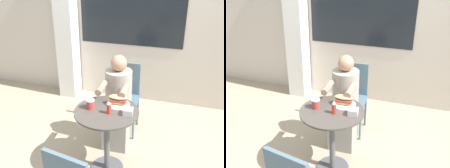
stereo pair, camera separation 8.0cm
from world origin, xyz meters
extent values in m
plane|color=tan|center=(0.00, 0.00, 0.00)|extent=(8.00, 8.00, 0.00)
cube|color=beige|center=(0.00, 1.68, 1.40)|extent=(8.00, 0.08, 2.80)
cube|color=silver|center=(-1.11, 1.49, 1.20)|extent=(0.27, 0.27, 2.40)
cylinder|color=#47423D|center=(0.00, 0.00, 0.70)|extent=(0.62, 0.62, 0.02)
cylinder|color=#515156|center=(0.00, 0.00, 0.35)|extent=(0.06, 0.06, 0.67)
cylinder|color=#515156|center=(0.00, 0.00, 0.01)|extent=(0.34, 0.34, 0.02)
cube|color=slate|center=(-0.02, 0.73, 0.44)|extent=(0.40, 0.40, 0.02)
cube|color=slate|center=(-0.03, 0.91, 0.66)|extent=(0.35, 0.05, 0.42)
cylinder|color=slate|center=(0.15, 0.57, 0.21)|extent=(0.03, 0.03, 0.43)
cylinder|color=slate|center=(-0.18, 0.56, 0.21)|extent=(0.03, 0.03, 0.43)
cylinder|color=slate|center=(0.13, 0.90, 0.21)|extent=(0.03, 0.03, 0.43)
cylinder|color=slate|center=(-0.20, 0.89, 0.21)|extent=(0.03, 0.03, 0.43)
cube|color=gray|center=(-0.02, 0.46, 0.23)|extent=(0.30, 0.39, 0.45)
cylinder|color=gray|center=(-0.02, 0.51, 0.68)|extent=(0.30, 0.30, 0.47)
sphere|color=tan|center=(-0.02, 0.51, 1.01)|extent=(0.18, 0.18, 0.18)
cylinder|color=tan|center=(0.11, 0.25, 0.82)|extent=(0.08, 0.24, 0.07)
cylinder|color=tan|center=(-0.13, 0.24, 0.82)|extent=(0.08, 0.24, 0.07)
cylinder|color=white|center=(0.07, 0.15, 0.71)|extent=(0.23, 0.23, 0.01)
ellipsoid|color=#DBB77A|center=(0.07, 0.15, 0.74)|extent=(0.19, 0.09, 0.04)
cube|color=#B74233|center=(0.07, 0.15, 0.77)|extent=(0.18, 0.10, 0.01)
ellipsoid|color=#DBB77A|center=(0.07, 0.15, 0.79)|extent=(0.19, 0.09, 0.04)
cylinder|color=#B73D38|center=(-0.16, 0.00, 0.75)|extent=(0.08, 0.08, 0.08)
cylinder|color=white|center=(-0.16, 0.00, 0.80)|extent=(0.08, 0.08, 0.01)
cube|color=silver|center=(0.21, -0.01, 0.74)|extent=(0.10, 0.10, 0.06)
cylinder|color=red|center=(0.04, -0.04, 0.76)|extent=(0.04, 0.04, 0.10)
cone|color=white|center=(0.04, -0.04, 0.82)|extent=(0.04, 0.04, 0.03)
camera|label=1|loc=(0.67, -2.04, 2.00)|focal=42.00mm
camera|label=2|loc=(0.75, -2.01, 2.00)|focal=42.00mm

